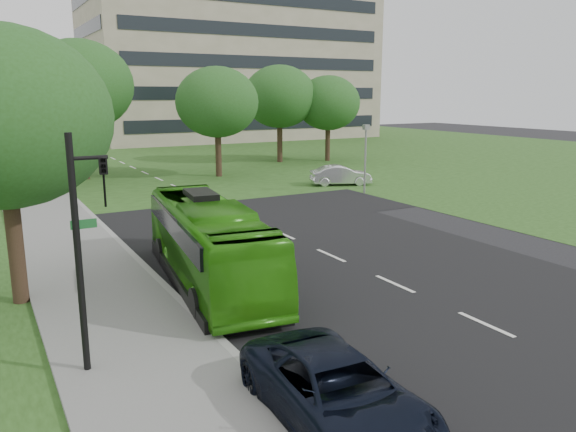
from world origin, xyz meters
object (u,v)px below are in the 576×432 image
object	(u,v)px
tree_park_d	(280,97)
camera_pole	(366,149)
tree_side_near	(2,118)
suv	(337,392)
tree_park_e	(328,103)
sedan	(340,175)
office_building	(230,51)
tree_park_b	(79,85)
tree_park_c	(217,102)
traffic_light	(85,237)
bus	(209,243)

from	to	relation	value
tree_park_d	camera_pole	bearing A→B (deg)	-100.78
tree_side_near	tree_park_d	bearing A→B (deg)	49.08
suv	camera_pole	xyz separation A→B (m)	(16.50, 21.10, 2.20)
tree_park_e	sedan	bearing A→B (deg)	-119.62
office_building	tree_park_b	xyz separation A→B (m)	(-26.86, -33.23, -5.45)
tree_park_e	suv	bearing A→B (deg)	-122.97
tree_park_c	traffic_light	size ratio (longest dim) A/B	1.51
traffic_light	office_building	bearing A→B (deg)	67.75
sedan	camera_pole	size ratio (longest dim) A/B	0.96
tree_park_e	traffic_light	xyz separation A→B (m)	(-28.31, -33.26, -2.24)
tree_park_c	suv	world-z (taller)	tree_park_c
tree_park_d	sedan	xyz separation A→B (m)	(-2.82, -14.39, -5.46)
tree_park_b	bus	xyz separation A→B (m)	(-0.59, -27.38, -5.62)
tree_park_d	tree_side_near	world-z (taller)	tree_park_d
sedan	bus	bearing A→B (deg)	154.65
tree_park_b	tree_park_c	world-z (taller)	tree_park_b
tree_park_e	suv	world-z (taller)	tree_park_e
traffic_light	tree_park_c	bearing A→B (deg)	66.41
tree_park_b	tree_park_c	size ratio (longest dim) A/B	1.22
tree_park_c	bus	world-z (taller)	tree_park_c
tree_park_b	camera_pole	size ratio (longest dim) A/B	2.32
tree_park_c	tree_park_d	distance (m)	10.71
bus	traffic_light	bearing A→B (deg)	-127.55
sedan	camera_pole	distance (m)	4.34
tree_park_d	camera_pole	xyz separation A→B (m)	(-3.44, -18.08, -3.26)
tree_park_e	sedan	xyz separation A→B (m)	(-7.40, -13.02, -4.85)
tree_park_c	tree_side_near	bearing A→B (deg)	-125.37
tree_park_d	suv	xyz separation A→B (m)	(-19.94, -39.18, -5.46)
tree_park_e	suv	size ratio (longest dim) A/B	1.59
tree_park_c	sedan	xyz separation A→B (m)	(5.99, -8.32, -5.09)
tree_side_near	camera_pole	xyz separation A→B (m)	(21.44, 10.62, -2.86)
tree_side_near	suv	bearing A→B (deg)	-64.76
tree_park_b	bus	bearing A→B (deg)	-91.24
tree_park_c	sedan	distance (m)	11.45
camera_pole	tree_park_e	bearing A→B (deg)	81.23
tree_park_e	office_building	bearing A→B (deg)	83.02
bus	camera_pole	xyz separation A→B (m)	(15.50, 11.75, 1.48)
bus	camera_pole	size ratio (longest dim) A/B	2.28
bus	tree_park_b	bearing A→B (deg)	96.16
tree_park_d	tree_park_e	world-z (taller)	tree_park_d
tree_park_c	sedan	bearing A→B (deg)	-54.24
tree_side_near	traffic_light	distance (m)	6.51
tree_park_d	suv	bearing A→B (deg)	-116.98
tree_park_b	sedan	bearing A→B (deg)	-37.56
sedan	traffic_light	world-z (taller)	traffic_light
tree_park_d	bus	distance (m)	35.66
tree_park_b	sedan	xyz separation A→B (m)	(15.52, -11.94, -6.34)
tree_park_e	tree_park_b	bearing A→B (deg)	-177.31
tree_park_d	suv	size ratio (longest dim) A/B	1.78
tree_park_b	suv	world-z (taller)	tree_park_b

